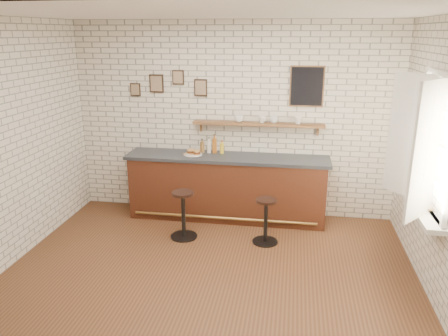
{
  "coord_description": "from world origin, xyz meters",
  "views": [
    {
      "loc": [
        0.94,
        -4.62,
        2.82
      ],
      "look_at": [
        0.04,
        0.9,
        1.07
      ],
      "focal_mm": 35.0,
      "sensor_mm": 36.0,
      "label": 1
    }
  ],
  "objects_px": {
    "sandwich_plate": "(193,154)",
    "ciabatta_sandwich": "(194,152)",
    "shelf_cup_a": "(239,119)",
    "shelf_cup_b": "(262,120)",
    "bitters_bottle_brown": "(202,147)",
    "book_upper": "(419,204)",
    "bitters_bottle_white": "(209,146)",
    "bitters_bottle_amber": "(214,145)",
    "bar_stool_left": "(183,213)",
    "book_lower": "(420,207)",
    "bar_stool_right": "(266,219)",
    "shelf_cup_d": "(298,121)",
    "shelf_cup_c": "(274,120)",
    "condiment_bottle_yellow": "(222,148)",
    "bar_counter": "(227,187)"
  },
  "relations": [
    {
      "from": "shelf_cup_d",
      "to": "bar_stool_left",
      "type": "bearing_deg",
      "value": -133.6
    },
    {
      "from": "bitters_bottle_white",
      "to": "shelf_cup_c",
      "type": "height_order",
      "value": "shelf_cup_c"
    },
    {
      "from": "shelf_cup_a",
      "to": "shelf_cup_c",
      "type": "height_order",
      "value": "shelf_cup_a"
    },
    {
      "from": "bar_stool_left",
      "to": "bitters_bottle_brown",
      "type": "bearing_deg",
      "value": 84.91
    },
    {
      "from": "shelf_cup_a",
      "to": "shelf_cup_b",
      "type": "relative_size",
      "value": 1.25
    },
    {
      "from": "bitters_bottle_brown",
      "to": "shelf_cup_b",
      "type": "relative_size",
      "value": 2.02
    },
    {
      "from": "condiment_bottle_yellow",
      "to": "sandwich_plate",
      "type": "bearing_deg",
      "value": -159.4
    },
    {
      "from": "bitters_bottle_brown",
      "to": "condiment_bottle_yellow",
      "type": "distance_m",
      "value": 0.32
    },
    {
      "from": "sandwich_plate",
      "to": "book_lower",
      "type": "relative_size",
      "value": 1.19
    },
    {
      "from": "sandwich_plate",
      "to": "bitters_bottle_amber",
      "type": "height_order",
      "value": "bitters_bottle_amber"
    },
    {
      "from": "bar_counter",
      "to": "bar_stool_left",
      "type": "xyz_separation_m",
      "value": [
        -0.5,
        -0.79,
        -0.14
      ]
    },
    {
      "from": "ciabatta_sandwich",
      "to": "bitters_bottle_white",
      "type": "distance_m",
      "value": 0.27
    },
    {
      "from": "bitters_bottle_amber",
      "to": "condiment_bottle_yellow",
      "type": "distance_m",
      "value": 0.12
    },
    {
      "from": "bitters_bottle_brown",
      "to": "book_upper",
      "type": "relative_size",
      "value": 1.09
    },
    {
      "from": "ciabatta_sandwich",
      "to": "shelf_cup_b",
      "type": "height_order",
      "value": "shelf_cup_b"
    },
    {
      "from": "condiment_bottle_yellow",
      "to": "shelf_cup_b",
      "type": "xyz_separation_m",
      "value": [
        0.61,
        0.05,
        0.46
      ]
    },
    {
      "from": "ciabatta_sandwich",
      "to": "bar_stool_right",
      "type": "bearing_deg",
      "value": -32.66
    },
    {
      "from": "bitters_bottle_amber",
      "to": "shelf_cup_a",
      "type": "relative_size",
      "value": 2.2
    },
    {
      "from": "bitters_bottle_brown",
      "to": "bar_stool_left",
      "type": "bearing_deg",
      "value": -95.09
    },
    {
      "from": "condiment_bottle_yellow",
      "to": "shelf_cup_a",
      "type": "xyz_separation_m",
      "value": [
        0.26,
        0.05,
        0.46
      ]
    },
    {
      "from": "sandwich_plate",
      "to": "ciabatta_sandwich",
      "type": "xyz_separation_m",
      "value": [
        0.01,
        0.0,
        0.04
      ]
    },
    {
      "from": "bar_stool_right",
      "to": "bitters_bottle_white",
      "type": "bearing_deg",
      "value": 136.59
    },
    {
      "from": "book_lower",
      "to": "shelf_cup_d",
      "type": "bearing_deg",
      "value": 110.26
    },
    {
      "from": "bitters_bottle_brown",
      "to": "book_upper",
      "type": "distance_m",
      "value": 3.26
    },
    {
      "from": "bar_stool_left",
      "to": "ciabatta_sandwich",
      "type": "bearing_deg",
      "value": 91.15
    },
    {
      "from": "bar_stool_left",
      "to": "bar_stool_right",
      "type": "distance_m",
      "value": 1.16
    },
    {
      "from": "bar_stool_right",
      "to": "ciabatta_sandwich",
      "type": "bearing_deg",
      "value": 147.34
    },
    {
      "from": "shelf_cup_c",
      "to": "sandwich_plate",
      "type": "bearing_deg",
      "value": 117.12
    },
    {
      "from": "shelf_cup_a",
      "to": "book_upper",
      "type": "height_order",
      "value": "shelf_cup_a"
    },
    {
      "from": "bitters_bottle_brown",
      "to": "book_upper",
      "type": "height_order",
      "value": "bitters_bottle_brown"
    },
    {
      "from": "bar_stool_right",
      "to": "shelf_cup_d",
      "type": "relative_size",
      "value": 5.84
    },
    {
      "from": "bitters_bottle_brown",
      "to": "ciabatta_sandwich",
      "type": "bearing_deg",
      "value": -121.86
    },
    {
      "from": "shelf_cup_b",
      "to": "book_lower",
      "type": "bearing_deg",
      "value": -76.81
    },
    {
      "from": "bitters_bottle_brown",
      "to": "shelf_cup_a",
      "type": "xyz_separation_m",
      "value": [
        0.57,
        0.05,
        0.45
      ]
    },
    {
      "from": "bitters_bottle_white",
      "to": "bitters_bottle_amber",
      "type": "bearing_deg",
      "value": -0.0
    },
    {
      "from": "bar_counter",
      "to": "bitters_bottle_amber",
      "type": "relative_size",
      "value": 10.47
    },
    {
      "from": "shelf_cup_b",
      "to": "shelf_cup_a",
      "type": "bearing_deg",
      "value": 144.5
    },
    {
      "from": "sandwich_plate",
      "to": "book_lower",
      "type": "xyz_separation_m",
      "value": [
        2.95,
        -1.47,
        -0.07
      ]
    },
    {
      "from": "bitters_bottle_brown",
      "to": "book_upper",
      "type": "xyz_separation_m",
      "value": [
        2.84,
        -1.6,
        -0.14
      ]
    },
    {
      "from": "book_upper",
      "to": "shelf_cup_d",
      "type": "bearing_deg",
      "value": 157.03
    },
    {
      "from": "bitters_bottle_white",
      "to": "shelf_cup_c",
      "type": "bearing_deg",
      "value": 3.13
    },
    {
      "from": "bitters_bottle_brown",
      "to": "shelf_cup_d",
      "type": "bearing_deg",
      "value": 2.12
    },
    {
      "from": "shelf_cup_c",
      "to": "book_lower",
      "type": "height_order",
      "value": "shelf_cup_c"
    },
    {
      "from": "ciabatta_sandwich",
      "to": "shelf_cup_c",
      "type": "xyz_separation_m",
      "value": [
        1.2,
        0.21,
        0.49
      ]
    },
    {
      "from": "book_lower",
      "to": "bar_stool_right",
      "type": "bearing_deg",
      "value": 138.78
    },
    {
      "from": "ciabatta_sandwich",
      "to": "shelf_cup_d",
      "type": "xyz_separation_m",
      "value": [
        1.56,
        0.21,
        0.49
      ]
    },
    {
      "from": "bar_stool_right",
      "to": "shelf_cup_c",
      "type": "xyz_separation_m",
      "value": [
        0.02,
        0.97,
        1.2
      ]
    },
    {
      "from": "bar_counter",
      "to": "shelf_cup_b",
      "type": "xyz_separation_m",
      "value": [
        0.51,
        0.2,
        1.04
      ]
    },
    {
      "from": "book_upper",
      "to": "bar_counter",
      "type": "bearing_deg",
      "value": 176.2
    },
    {
      "from": "bitters_bottle_white",
      "to": "bar_stool_right",
      "type": "distance_m",
      "value": 1.54
    }
  ]
}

